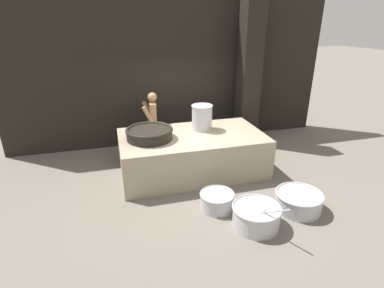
{
  "coord_description": "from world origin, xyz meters",
  "views": [
    {
      "loc": [
        -1.69,
        -6.12,
        3.33
      ],
      "look_at": [
        0.0,
        0.0,
        0.69
      ],
      "focal_mm": 28.0,
      "sensor_mm": 36.0,
      "label": 1
    }
  ],
  "objects": [
    {
      "name": "ground_plane",
      "position": [
        0.0,
        0.0,
        0.0
      ],
      "size": [
        60.0,
        60.0,
        0.0
      ],
      "primitive_type": "plane",
      "color": "slate"
    },
    {
      "name": "back_wall",
      "position": [
        0.0,
        2.12,
        2.0
      ],
      "size": [
        9.01,
        0.24,
        4.01
      ],
      "primitive_type": "cube",
      "color": "black",
      "rests_on": "ground_plane"
    },
    {
      "name": "support_pillar",
      "position": [
        2.04,
        1.49,
        2.0
      ],
      "size": [
        0.53,
        0.53,
        4.01
      ],
      "primitive_type": "cube",
      "color": "black",
      "rests_on": "ground_plane"
    },
    {
      "name": "hearth_platform",
      "position": [
        0.0,
        0.0,
        0.46
      ],
      "size": [
        3.26,
        1.8,
        0.92
      ],
      "color": "tan",
      "rests_on": "ground_plane"
    },
    {
      "name": "giant_wok_near",
      "position": [
        -0.96,
        0.0,
        1.05
      ],
      "size": [
        1.03,
        1.03,
        0.25
      ],
      "color": "black",
      "rests_on": "hearth_platform"
    },
    {
      "name": "stock_pot",
      "position": [
        0.32,
        0.29,
        1.22
      ],
      "size": [
        0.51,
        0.51,
        0.59
      ],
      "color": "#B7B7BC",
      "rests_on": "hearth_platform"
    },
    {
      "name": "cook",
      "position": [
        -0.71,
        1.16,
        0.9
      ],
      "size": [
        0.42,
        0.64,
        1.67
      ],
      "rotation": [
        0.0,
        0.0,
        3.02
      ],
      "color": "#9E7551",
      "rests_on": "ground_plane"
    },
    {
      "name": "prep_bowl_vegetables",
      "position": [
        0.52,
        -2.28,
        0.22
      ],
      "size": [
        0.85,
        1.08,
        0.73
      ],
      "color": "#B7B7BC",
      "rests_on": "ground_plane"
    },
    {
      "name": "prep_bowl_meat",
      "position": [
        0.05,
        -1.6,
        0.18
      ],
      "size": [
        0.66,
        0.66,
        0.32
      ],
      "color": "#B7B7BC",
      "rests_on": "ground_plane"
    },
    {
      "name": "prep_bowl_extra",
      "position": [
        1.51,
        -2.05,
        0.2
      ],
      "size": [
        0.88,
        0.88,
        0.36
      ],
      "color": "#B7B7BC",
      "rests_on": "ground_plane"
    }
  ]
}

